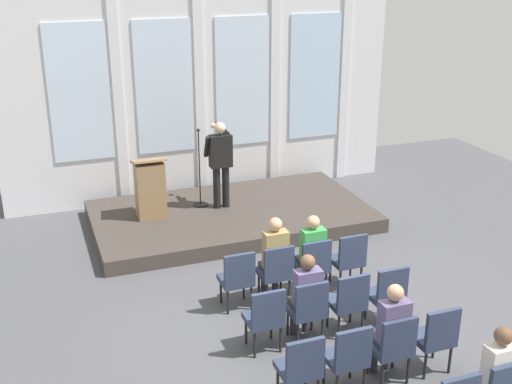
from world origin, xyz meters
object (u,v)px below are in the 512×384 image
(chair_r0_c0, at_px, (237,276))
(chair_r0_c1, at_px, (276,270))
(audience_r0_c1, at_px, (274,255))
(chair_r1_c3, at_px, (388,292))
(chair_r2_c2, at_px, (393,345))
(chair_r0_c2, at_px, (313,263))
(chair_r0_c3, at_px, (349,257))
(lectern, at_px, (150,189))
(chair_r2_c1, at_px, (348,355))
(chair_r1_c1, at_px, (308,307))
(audience_r0_c2, at_px, (311,250))
(audience_r1_c1, at_px, (306,292))
(audience_r2_c2, at_px, (391,327))
(chair_r2_c0, at_px, (301,366))
(chair_r1_c0, at_px, (265,316))
(chair_r1_c2, at_px, (349,299))
(mic_stand, at_px, (200,189))
(speaker, at_px, (220,159))
(audience_r3_c3, at_px, (495,372))
(chair_r2_c3, at_px, (436,335))

(chair_r0_c0, bearing_deg, chair_r0_c1, 0.00)
(chair_r0_c0, bearing_deg, audience_r0_c1, 7.53)
(chair_r1_c3, bearing_deg, chair_r2_c2, -117.96)
(chair_r0_c2, xyz_separation_m, chair_r0_c3, (0.60, 0.00, 0.00))
(lectern, xyz_separation_m, chair_r2_c1, (1.20, -5.56, -0.29))
(chair_r1_c1, height_order, chair_r2_c2, same)
(chair_r0_c2, xyz_separation_m, audience_r0_c2, (-0.00, 0.08, 0.19))
(audience_r1_c1, bearing_deg, chair_r2_c1, -90.00)
(chair_r1_c1, height_order, chair_r2_c1, same)
(chair_r2_c2, distance_m, audience_r2_c2, 0.21)
(chair_r0_c2, relative_size, chair_r2_c2, 1.00)
(chair_r0_c2, distance_m, chair_r1_c3, 1.29)
(chair_r2_c2, xyz_separation_m, audience_r2_c2, (-0.00, 0.08, 0.20))
(chair_r0_c2, distance_m, audience_r2_c2, 2.20)
(lectern, distance_m, chair_r2_c0, 5.60)
(lectern, bearing_deg, audience_r2_c2, -71.76)
(chair_r1_c0, bearing_deg, chair_r1_c2, 0.00)
(audience_r1_c1, xyz_separation_m, audience_r2_c2, (0.60, -1.14, 0.02))
(audience_r0_c2, bearing_deg, mic_stand, 103.19)
(chair_r0_c3, xyz_separation_m, audience_r2_c2, (-0.60, -2.19, 0.20))
(speaker, xyz_separation_m, chair_r2_c0, (-0.77, -5.57, -0.72))
(chair_r2_c0, bearing_deg, chair_r1_c3, 32.13)
(lectern, distance_m, audience_r3_c3, 7.04)
(speaker, xyz_separation_m, chair_r2_c2, (0.44, -5.57, -0.72))
(speaker, relative_size, mic_stand, 1.09)
(audience_r2_c2, bearing_deg, mic_stand, 98.00)
(chair_r0_c0, xyz_separation_m, audience_r1_c1, (0.60, -1.05, 0.18))
(speaker, xyz_separation_m, audience_r1_c1, (-0.17, -4.35, -0.54))
(chair_r1_c0, bearing_deg, chair_r0_c2, 43.29)
(audience_r1_c1, height_order, audience_r3_c3, audience_r3_c3)
(audience_r2_c2, bearing_deg, lectern, 108.24)
(mic_stand, xyz_separation_m, chair_r1_c2, (0.80, -4.63, -0.08))
(audience_r0_c2, relative_size, chair_r1_c0, 1.38)
(speaker, xyz_separation_m, audience_r0_c2, (0.44, -3.21, -0.53))
(chair_r0_c2, height_order, audience_r3_c3, audience_r3_c3)
(chair_r2_c1, bearing_deg, chair_r1_c1, 90.00)
(chair_r1_c0, xyz_separation_m, audience_r3_c3, (1.81, -2.19, 0.19))
(chair_r0_c1, bearing_deg, mic_stand, 93.19)
(chair_r0_c0, height_order, audience_r0_c2, audience_r0_c2)
(chair_r2_c1, height_order, chair_r2_c3, same)
(chair_r1_c1, xyz_separation_m, chair_r2_c3, (1.21, -1.14, 0.00))
(chair_r1_c3, relative_size, audience_r3_c3, 0.73)
(audience_r0_c1, xyz_separation_m, chair_r0_c2, (0.60, -0.08, -0.21))
(chair_r0_c0, distance_m, chair_r2_c0, 2.28)
(chair_r1_c0, height_order, chair_r2_c0, same)
(chair_r0_c0, xyz_separation_m, audience_r2_c2, (1.21, -2.19, 0.20))
(audience_r0_c2, relative_size, chair_r1_c2, 1.38)
(chair_r2_c0, relative_size, audience_r3_c3, 0.73)
(audience_r1_c1, bearing_deg, chair_r1_c0, -172.13)
(chair_r0_c3, relative_size, chair_r1_c0, 1.00)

